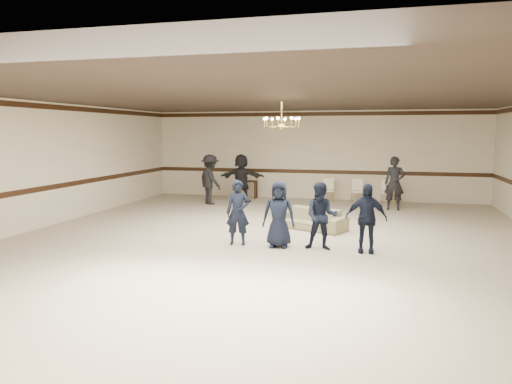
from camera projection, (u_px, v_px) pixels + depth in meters
room at (272, 170)px, 10.49m from camera, size 12.01×14.01×3.21m
chair_rail at (314, 172)px, 17.27m from camera, size 12.00×0.02×0.14m
crown_molding at (314, 114)px, 17.01m from camera, size 12.00×0.02×0.14m
chandelier at (282, 113)px, 11.29m from camera, size 0.94×0.94×0.89m
boy_a at (238, 213)px, 10.22m from camera, size 0.56×0.41×1.41m
boy_b at (279, 214)px, 9.99m from camera, size 0.73×0.51×1.41m
boy_c at (321, 216)px, 9.77m from camera, size 0.70×0.55×1.41m
boy_d at (366, 218)px, 9.55m from camera, size 0.83×0.36×1.41m
settee at (311, 219)px, 11.92m from camera, size 1.92×1.37×0.52m
adult_left at (210, 179)px, 15.99m from camera, size 1.24×1.18×1.68m
adult_mid at (241, 178)px, 16.44m from camera, size 1.59×0.59×1.68m
adult_right at (394, 183)px, 14.79m from camera, size 0.63×0.43×1.68m
banquet_chair_left at (328, 190)px, 16.53m from camera, size 0.44×0.44×0.84m
banquet_chair_mid at (357, 191)px, 16.28m from camera, size 0.42×0.42×0.84m
banquet_chair_right at (387, 192)px, 16.03m from camera, size 0.41×0.41×0.84m
console_table at (247, 189)px, 17.47m from camera, size 0.80×0.34×0.67m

